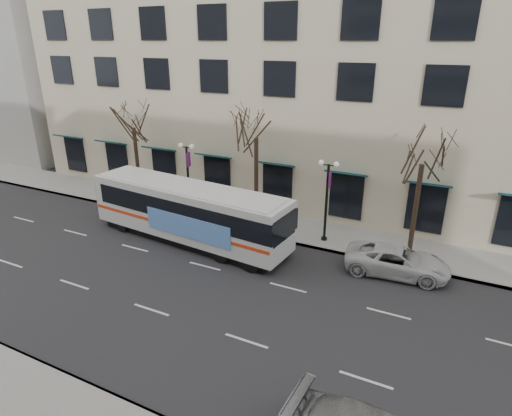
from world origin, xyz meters
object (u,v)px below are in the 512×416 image
Objects in this scene: city_bus at (190,211)px; lamp_post_right at (327,198)px; tree_far_left at (132,115)px; white_pickup at (397,261)px; lamp_post_left at (188,176)px; tree_far_right at (425,147)px; tree_far_mid at (256,123)px.

lamp_post_right is at bearing 30.50° from city_bus.
tree_far_left is 1.54× the size of white_pickup.
city_bus is at bearing -54.84° from lamp_post_left.
tree_far_right is 1.55× the size of lamp_post_right.
tree_far_left is 1.60× the size of lamp_post_left.
city_bus reaches higher than white_pickup.
tree_far_right is 13.90m from city_bus.
tree_far_left reaches higher than white_pickup.
tree_far_mid is 1.58× the size of white_pickup.
lamp_post_right is 0.96× the size of white_pickup.
tree_far_right reaches higher than lamp_post_right.
tree_far_mid is 1.06× the size of tree_far_right.
lamp_post_left is 0.38× the size of city_bus.
tree_far_mid reaches higher than lamp_post_left.
tree_far_left is 1.03× the size of tree_far_right.
city_bus is 12.33m from white_pickup.
tree_far_mid is at bearing 180.00° from tree_far_right.
lamp_post_left is at bearing -177.71° from tree_far_right.
city_bus is at bearing 91.59° from white_pickup.
tree_far_left is 9.77m from city_bus.
tree_far_right is at bearing 2.29° from lamp_post_left.
tree_far_mid reaches higher than lamp_post_right.
tree_far_right is at bearing 23.64° from city_bus.
tree_far_right is 15.40m from lamp_post_left.
tree_far_mid is 6.41m from lamp_post_right.
white_pickup is (12.17, 1.52, -1.22)m from city_bus.
lamp_post_right is 5.52m from white_pickup.
white_pickup is (-0.34, -2.60, -5.67)m from tree_far_right.
tree_far_right is 0.59× the size of city_bus.
tree_far_mid is at bearing 6.85° from lamp_post_left.
tree_far_left reaches higher than lamp_post_left.
lamp_post_right is (-4.99, -0.60, -3.48)m from tree_far_right.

